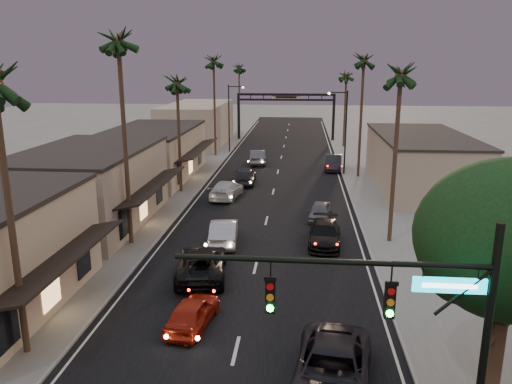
% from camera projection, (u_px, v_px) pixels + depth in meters
% --- Properties ---
extents(ground, '(200.00, 200.00, 0.00)m').
position_uv_depth(ground, '(275.00, 184.00, 49.87)').
color(ground, slate).
rests_on(ground, ground).
extents(road, '(14.00, 120.00, 0.02)m').
position_uv_depth(road, '(277.00, 174.00, 54.69)').
color(road, black).
rests_on(road, ground).
extents(sidewalk_left, '(5.00, 92.00, 0.12)m').
position_uv_depth(sidewalk_left, '(204.00, 160.00, 62.27)').
color(sidewalk_left, slate).
rests_on(sidewalk_left, ground).
extents(sidewalk_right, '(5.00, 92.00, 0.12)m').
position_uv_depth(sidewalk_right, '(358.00, 163.00, 60.58)').
color(sidewalk_right, slate).
rests_on(sidewalk_right, ground).
extents(storefront_mid, '(8.00, 14.00, 5.50)m').
position_uv_depth(storefront_mid, '(89.00, 189.00, 36.83)').
color(storefront_mid, '#A19580').
rests_on(storefront_mid, ground).
extents(storefront_far, '(8.00, 16.00, 5.00)m').
position_uv_depth(storefront_far, '(153.00, 154.00, 52.33)').
color(storefront_far, tan).
rests_on(storefront_far, ground).
extents(storefront_dist, '(8.00, 20.00, 6.00)m').
position_uv_depth(storefront_dist, '(197.00, 124.00, 74.38)').
color(storefront_dist, '#A19580').
rests_on(storefront_dist, ground).
extents(building_right, '(8.00, 18.00, 5.00)m').
position_uv_depth(building_right, '(420.00, 162.00, 48.00)').
color(building_right, '#A19580').
rests_on(building_right, ground).
extents(traffic_signal, '(8.51, 0.22, 7.80)m').
position_uv_depth(traffic_signal, '(415.00, 317.00, 13.38)').
color(traffic_signal, black).
rests_on(traffic_signal, ground).
extents(arch, '(15.20, 0.40, 7.27)m').
position_uv_depth(arch, '(286.00, 105.00, 77.42)').
color(arch, black).
rests_on(arch, ground).
extents(streetlight_right, '(2.13, 0.30, 9.00)m').
position_uv_depth(streetlight_right, '(343.00, 126.00, 52.75)').
color(streetlight_right, black).
rests_on(streetlight_right, ground).
extents(streetlight_left, '(2.13, 0.30, 9.00)m').
position_uv_depth(streetlight_left, '(231.00, 113.00, 66.51)').
color(streetlight_left, black).
rests_on(streetlight_left, ground).
extents(palm_lb, '(3.20, 3.20, 15.20)m').
position_uv_depth(palm_lb, '(118.00, 35.00, 29.94)').
color(palm_lb, '#38281C').
rests_on(palm_lb, ground).
extents(palm_lc, '(3.20, 3.20, 12.20)m').
position_uv_depth(palm_lc, '(177.00, 78.00, 44.16)').
color(palm_lc, '#38281C').
rests_on(palm_lc, ground).
extents(palm_ld, '(3.20, 3.20, 14.20)m').
position_uv_depth(palm_ld, '(214.00, 58.00, 62.00)').
color(palm_ld, '#38281C').
rests_on(palm_ld, ground).
extents(palm_ra, '(3.20, 3.20, 13.20)m').
position_uv_depth(palm_ra, '(401.00, 68.00, 30.82)').
color(palm_ra, '#38281C').
rests_on(palm_ra, ground).
extents(palm_rb, '(3.20, 3.20, 14.20)m').
position_uv_depth(palm_rb, '(364.00, 56.00, 49.87)').
color(palm_rb, '#38281C').
rests_on(palm_rb, ground).
extents(palm_rc, '(3.20, 3.20, 12.20)m').
position_uv_depth(palm_rc, '(347.00, 73.00, 69.64)').
color(palm_rc, '#38281C').
rests_on(palm_rc, ground).
extents(palm_far, '(3.20, 3.20, 13.20)m').
position_uv_depth(palm_far, '(239.00, 65.00, 84.40)').
color(palm_far, '#38281C').
rests_on(palm_far, ground).
extents(oncoming_red, '(2.15, 4.22, 1.38)m').
position_uv_depth(oncoming_red, '(192.00, 312.00, 22.74)').
color(oncoming_red, '#9A1A0B').
rests_on(oncoming_red, ground).
extents(oncoming_pickup, '(3.33, 6.00, 1.59)m').
position_uv_depth(oncoming_pickup, '(202.00, 263.00, 28.08)').
color(oncoming_pickup, black).
rests_on(oncoming_pickup, ground).
extents(oncoming_silver, '(2.16, 5.04, 1.61)m').
position_uv_depth(oncoming_silver, '(224.00, 232.00, 33.34)').
color(oncoming_silver, '#A8A7AD').
rests_on(oncoming_silver, ground).
extents(oncoming_white, '(2.83, 5.59, 1.56)m').
position_uv_depth(oncoming_white, '(227.00, 189.00, 44.64)').
color(oncoming_white, '#BABABA').
rests_on(oncoming_white, ground).
extents(oncoming_dgrey, '(2.17, 5.05, 1.70)m').
position_uv_depth(oncoming_dgrey, '(245.00, 176.00, 49.83)').
color(oncoming_dgrey, black).
rests_on(oncoming_dgrey, ground).
extents(oncoming_grey_far, '(2.45, 5.37, 1.71)m').
position_uv_depth(oncoming_grey_far, '(257.00, 157.00, 59.83)').
color(oncoming_grey_far, '#4A4B4F').
rests_on(oncoming_grey_far, ground).
extents(curbside_near, '(3.57, 6.37, 1.68)m').
position_uv_depth(curbside_near, '(332.00, 370.00, 18.17)').
color(curbside_near, black).
rests_on(curbside_near, ground).
extents(curbside_black, '(2.34, 5.17, 1.47)m').
position_uv_depth(curbside_black, '(325.00, 234.00, 33.10)').
color(curbside_black, black).
rests_on(curbside_black, ground).
extents(curbside_grey, '(2.07, 4.06, 1.32)m').
position_uv_depth(curbside_grey, '(320.00, 211.00, 38.43)').
color(curbside_grey, '#56565B').
rests_on(curbside_grey, ground).
extents(curbside_far, '(2.22, 5.22, 1.68)m').
position_uv_depth(curbside_far, '(333.00, 163.00, 56.45)').
color(curbside_far, black).
rests_on(curbside_far, ground).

